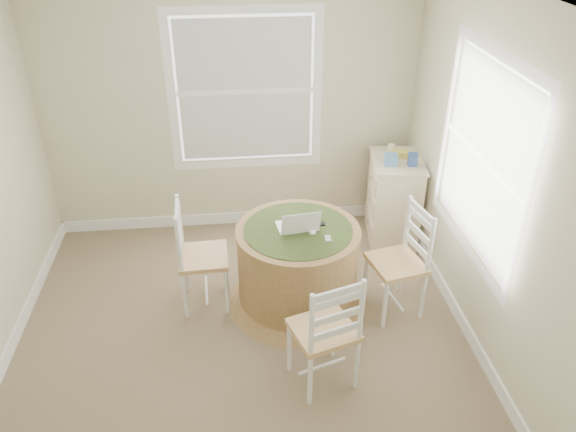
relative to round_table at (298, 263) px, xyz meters
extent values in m
cube|color=#877656|center=(-0.49, -0.43, -0.41)|extent=(3.60, 3.60, 0.02)
cube|color=beige|center=(-0.49, 1.38, 0.90)|extent=(3.60, 0.02, 2.60)
cube|color=beige|center=(-0.49, -2.24, 0.90)|extent=(3.60, 0.02, 2.60)
cube|color=beige|center=(1.32, -0.43, 0.90)|extent=(0.02, 3.60, 2.60)
cube|color=white|center=(-0.49, 1.36, -0.34)|extent=(3.60, 0.02, 0.12)
cube|color=white|center=(-2.28, -0.43, -0.34)|extent=(0.02, 3.60, 0.12)
cube|color=white|center=(1.30, -0.43, -0.34)|extent=(0.02, 3.60, 0.12)
cylinder|color=olive|center=(0.00, 0.00, 0.00)|extent=(1.00, 1.00, 0.65)
cone|color=olive|center=(0.00, 0.00, -0.36)|extent=(1.20, 1.20, 0.07)
cylinder|color=olive|center=(0.00, 0.00, 0.31)|extent=(1.02, 1.02, 0.03)
cylinder|color=#415324|center=(0.00, 0.00, 0.33)|extent=(0.89, 0.89, 0.01)
cone|color=#415324|center=(0.00, 0.00, 0.27)|extent=(0.98, 0.98, 0.10)
cube|color=white|center=(-0.01, 0.05, 0.33)|extent=(0.34, 0.26, 0.02)
cube|color=silver|center=(-0.01, 0.05, 0.34)|extent=(0.27, 0.15, 0.00)
cube|color=black|center=(0.01, -0.09, 0.44)|extent=(0.32, 0.10, 0.21)
ellipsoid|color=white|center=(0.11, -0.06, 0.34)|extent=(0.06, 0.10, 0.03)
cube|color=#B7BABF|center=(0.22, -0.16, 0.33)|extent=(0.05, 0.09, 0.02)
cube|color=black|center=(0.20, 0.05, 0.34)|extent=(0.06, 0.05, 0.02)
cube|color=beige|center=(1.08, 0.92, 0.02)|extent=(0.52, 0.67, 0.84)
cube|color=beige|center=(1.08, 0.92, 0.45)|extent=(0.55, 0.70, 0.02)
cube|color=beige|center=(0.82, 0.96, -0.23)|extent=(0.07, 0.52, 0.18)
cube|color=beige|center=(0.82, 0.96, 0.03)|extent=(0.07, 0.52, 0.18)
cube|color=beige|center=(0.82, 0.96, 0.27)|extent=(0.07, 0.52, 0.18)
cube|color=#5185B9|center=(0.97, 0.82, 0.51)|extent=(0.13, 0.13, 0.10)
cube|color=#D7C84C|center=(1.12, 0.99, 0.49)|extent=(0.16, 0.12, 0.06)
cube|color=#335299|center=(1.19, 0.77, 0.52)|extent=(0.09, 0.09, 0.12)
cylinder|color=beige|center=(1.05, 1.10, 0.51)|extent=(0.07, 0.07, 0.09)
camera|label=1|loc=(-0.50, -3.80, 2.76)|focal=35.00mm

